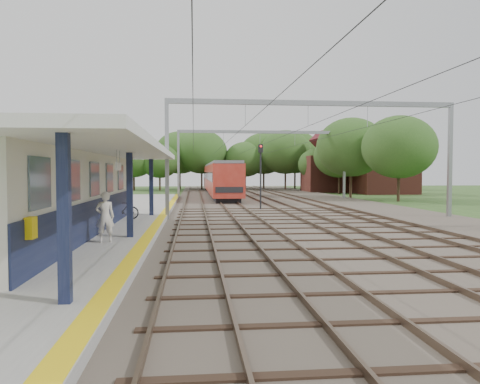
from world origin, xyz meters
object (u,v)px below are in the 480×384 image
train (218,178)px  signal_post (261,167)px  person (105,217)px  bicycle (123,209)px

train → signal_post: 23.31m
train → signal_post: signal_post is taller
person → train: train is taller
person → signal_post: bearing=-129.8°
person → train: bearing=-113.3°
bicycle → train: (6.67, 31.84, 1.20)m
bicycle → signal_post: (8.52, 8.63, 2.29)m
person → bicycle: 8.30m
person → signal_post: signal_post is taller
train → bicycle: bearing=-101.8°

